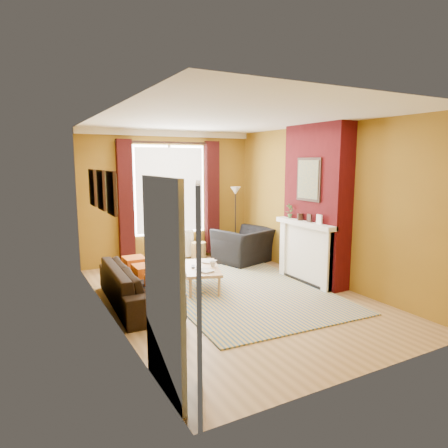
{
  "coord_description": "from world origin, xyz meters",
  "views": [
    {
      "loc": [
        -3.06,
        -5.4,
        2.16
      ],
      "look_at": [
        0.0,
        0.25,
        1.15
      ],
      "focal_mm": 32.0,
      "sensor_mm": 36.0,
      "label": 1
    }
  ],
  "objects": [
    {
      "name": "book_b",
      "position": [
        -0.05,
        0.9,
        0.39
      ],
      "size": [
        0.32,
        0.31,
        0.02
      ],
      "primitive_type": "imported",
      "rotation": [
        0.0,
        0.0,
        -0.94
      ],
      "color": "#999999",
      "rests_on": "coffee_table"
    },
    {
      "name": "sofa",
      "position": [
        -1.42,
        0.4,
        0.3
      ],
      "size": [
        0.9,
        2.11,
        0.61
      ],
      "primitive_type": "imported",
      "rotation": [
        0.0,
        0.0,
        1.53
      ],
      "color": "black",
      "rests_on": "ground"
    },
    {
      "name": "striped_rug",
      "position": [
        0.31,
        0.08,
        0.01
      ],
      "size": [
        2.69,
        3.61,
        0.02
      ],
      "rotation": [
        0.0,
        0.0,
        -0.05
      ],
      "color": "#325B89",
      "rests_on": "ground"
    },
    {
      "name": "wicker_stool",
      "position": [
        0.53,
        2.4,
        0.2
      ],
      "size": [
        0.36,
        0.36,
        0.41
      ],
      "rotation": [
        0.0,
        0.0,
        -0.13
      ],
      "color": "#A08045",
      "rests_on": "ground"
    },
    {
      "name": "mug",
      "position": [
        -0.08,
        0.51,
        0.43
      ],
      "size": [
        0.15,
        0.15,
        0.1
      ],
      "primitive_type": "imported",
      "rotation": [
        0.0,
        0.0,
        -0.73
      ],
      "color": "#999999",
      "rests_on": "coffee_table"
    },
    {
      "name": "ground",
      "position": [
        0.0,
        0.0,
        0.0
      ],
      "size": [
        5.5,
        5.5,
        0.0
      ],
      "primitive_type": "plane",
      "color": "olive",
      "rests_on": "ground"
    },
    {
      "name": "floor_lamp",
      "position": [
        1.42,
        2.33,
        1.26
      ],
      "size": [
        0.31,
        0.31,
        1.6
      ],
      "rotation": [
        0.0,
        0.0,
        0.39
      ],
      "color": "black",
      "rests_on": "ground"
    },
    {
      "name": "room_walls",
      "position": [
        0.63,
        0.28,
        1.38
      ],
      "size": [
        3.82,
        5.54,
        2.83
      ],
      "color": "olive",
      "rests_on": "ground"
    },
    {
      "name": "book_a",
      "position": [
        -0.42,
        0.28,
        0.39
      ],
      "size": [
        0.26,
        0.31,
        0.03
      ],
      "primitive_type": "imported",
      "rotation": [
        0.0,
        0.0,
        0.23
      ],
      "color": "#999999",
      "rests_on": "coffee_table"
    },
    {
      "name": "tv_remote",
      "position": [
        -0.39,
        0.63,
        0.39
      ],
      "size": [
        0.12,
        0.18,
        0.02
      ],
      "rotation": [
        0.0,
        0.0,
        -0.4
      ],
      "color": "#2A2A2C",
      "rests_on": "coffee_table"
    },
    {
      "name": "coffee_table",
      "position": [
        -0.25,
        0.6,
        0.34
      ],
      "size": [
        0.92,
        1.27,
        0.38
      ],
      "rotation": [
        0.0,
        0.0,
        -0.34
      ],
      "color": "tan",
      "rests_on": "ground"
    },
    {
      "name": "armchair",
      "position": [
        1.33,
        1.78,
        0.37
      ],
      "size": [
        1.38,
        1.28,
        0.74
      ],
      "primitive_type": "imported",
      "rotation": [
        0.0,
        0.0,
        3.45
      ],
      "color": "black",
      "rests_on": "ground"
    }
  ]
}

